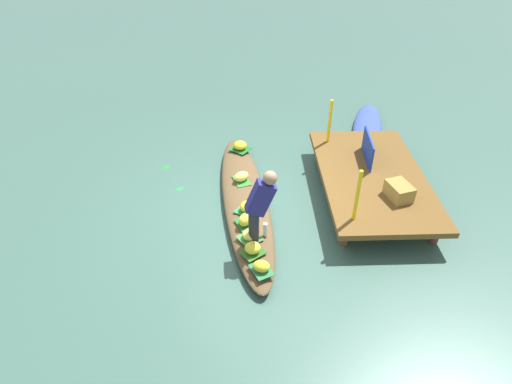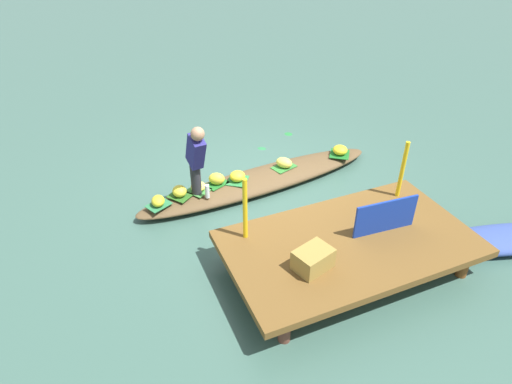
{
  "view_description": "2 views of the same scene",
  "coord_description": "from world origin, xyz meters",
  "px_view_note": "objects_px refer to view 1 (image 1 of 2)",
  "views": [
    {
      "loc": [
        6.1,
        -0.02,
        4.75
      ],
      "look_at": [
        0.03,
        0.19,
        0.32
      ],
      "focal_mm": 30.7,
      "sensor_mm": 36.0,
      "label": 1
    },
    {
      "loc": [
        2.59,
        5.81,
        4.13
      ],
      "look_at": [
        0.33,
        0.56,
        0.3
      ],
      "focal_mm": 31.31,
      "sensor_mm": 36.0,
      "label": 2
    }
  ],
  "objects_px": {
    "banana_bunch_0": "(253,248)",
    "banana_bunch_1": "(261,266)",
    "water_bottle": "(265,229)",
    "banana_bunch_6": "(240,145)",
    "produce_crate": "(399,191)",
    "banana_bunch_4": "(247,207)",
    "vendor_person": "(260,203)",
    "market_banner": "(368,148)",
    "moored_boat": "(367,129)",
    "banana_bunch_2": "(241,176)",
    "vendor_boat": "(245,201)",
    "banana_bunch_5": "(245,219)",
    "banana_bunch_3": "(250,235)"
  },
  "relations": [
    {
      "from": "banana_bunch_1",
      "to": "banana_bunch_6",
      "type": "xyz_separation_m",
      "value": [
        -3.36,
        -0.28,
        0.01
      ]
    },
    {
      "from": "water_bottle",
      "to": "market_banner",
      "type": "relative_size",
      "value": 0.25
    },
    {
      "from": "banana_bunch_0",
      "to": "produce_crate",
      "type": "bearing_deg",
      "value": 112.1
    },
    {
      "from": "banana_bunch_1",
      "to": "banana_bunch_3",
      "type": "bearing_deg",
      "value": -167.62
    },
    {
      "from": "banana_bunch_4",
      "to": "produce_crate",
      "type": "distance_m",
      "value": 2.48
    },
    {
      "from": "vendor_boat",
      "to": "market_banner",
      "type": "height_order",
      "value": "market_banner"
    },
    {
      "from": "banana_bunch_4",
      "to": "market_banner",
      "type": "xyz_separation_m",
      "value": [
        -1.18,
        2.23,
        0.37
      ]
    },
    {
      "from": "banana_bunch_3",
      "to": "banana_bunch_6",
      "type": "height_order",
      "value": "banana_bunch_6"
    },
    {
      "from": "banana_bunch_3",
      "to": "banana_bunch_6",
      "type": "bearing_deg",
      "value": -177.15
    },
    {
      "from": "banana_bunch_2",
      "to": "banana_bunch_5",
      "type": "relative_size",
      "value": 1.11
    },
    {
      "from": "moored_boat",
      "to": "banana_bunch_2",
      "type": "height_order",
      "value": "banana_bunch_2"
    },
    {
      "from": "vendor_person",
      "to": "produce_crate",
      "type": "xyz_separation_m",
      "value": [
        -0.7,
        2.29,
        -0.35
      ]
    },
    {
      "from": "banana_bunch_1",
      "to": "banana_bunch_3",
      "type": "distance_m",
      "value": 0.69
    },
    {
      "from": "banana_bunch_2",
      "to": "market_banner",
      "type": "distance_m",
      "value": 2.37
    },
    {
      "from": "market_banner",
      "to": "banana_bunch_4",
      "type": "bearing_deg",
      "value": -58.07
    },
    {
      "from": "banana_bunch_0",
      "to": "banana_bunch_2",
      "type": "xyz_separation_m",
      "value": [
        -1.87,
        -0.15,
        -0.0
      ]
    },
    {
      "from": "vendor_boat",
      "to": "moored_boat",
      "type": "bearing_deg",
      "value": 126.98
    },
    {
      "from": "vendor_boat",
      "to": "banana_bunch_1",
      "type": "distance_m",
      "value": 1.8
    },
    {
      "from": "vendor_boat",
      "to": "water_bottle",
      "type": "height_order",
      "value": "water_bottle"
    },
    {
      "from": "banana_bunch_1",
      "to": "moored_boat",
      "type": "bearing_deg",
      "value": 149.35
    },
    {
      "from": "banana_bunch_3",
      "to": "vendor_person",
      "type": "relative_size",
      "value": 0.2
    },
    {
      "from": "water_bottle",
      "to": "banana_bunch_5",
      "type": "bearing_deg",
      "value": -130.18
    },
    {
      "from": "banana_bunch_5",
      "to": "market_banner",
      "type": "bearing_deg",
      "value": 123.93
    },
    {
      "from": "vendor_boat",
      "to": "banana_bunch_0",
      "type": "bearing_deg",
      "value": -2.07
    },
    {
      "from": "banana_bunch_5",
      "to": "banana_bunch_4",
      "type": "bearing_deg",
      "value": 173.4
    },
    {
      "from": "banana_bunch_1",
      "to": "banana_bunch_4",
      "type": "relative_size",
      "value": 0.96
    },
    {
      "from": "banana_bunch_0",
      "to": "water_bottle",
      "type": "height_order",
      "value": "water_bottle"
    },
    {
      "from": "banana_bunch_4",
      "to": "banana_bunch_5",
      "type": "distance_m",
      "value": 0.34
    },
    {
      "from": "banana_bunch_5",
      "to": "water_bottle",
      "type": "relative_size",
      "value": 1.16
    },
    {
      "from": "vendor_boat",
      "to": "market_banner",
      "type": "bearing_deg",
      "value": 102.59
    },
    {
      "from": "moored_boat",
      "to": "banana_bunch_3",
      "type": "xyz_separation_m",
      "value": [
        3.67,
        -2.72,
        0.19
      ]
    },
    {
      "from": "banana_bunch_2",
      "to": "vendor_boat",
      "type": "bearing_deg",
      "value": 7.59
    },
    {
      "from": "moored_boat",
      "to": "market_banner",
      "type": "bearing_deg",
      "value": -0.37
    },
    {
      "from": "banana_bunch_0",
      "to": "banana_bunch_1",
      "type": "xyz_separation_m",
      "value": [
        0.36,
        0.11,
        -0.01
      ]
    },
    {
      "from": "banana_bunch_0",
      "to": "produce_crate",
      "type": "xyz_separation_m",
      "value": [
        -0.98,
        2.41,
        0.26
      ]
    },
    {
      "from": "vendor_person",
      "to": "produce_crate",
      "type": "distance_m",
      "value": 2.42
    },
    {
      "from": "market_banner",
      "to": "produce_crate",
      "type": "xyz_separation_m",
      "value": [
        1.19,
        0.24,
        -0.11
      ]
    },
    {
      "from": "moored_boat",
      "to": "banana_bunch_4",
      "type": "relative_size",
      "value": 10.31
    },
    {
      "from": "moored_boat",
      "to": "banana_bunch_0",
      "type": "bearing_deg",
      "value": -18.45
    },
    {
      "from": "banana_bunch_0",
      "to": "market_banner",
      "type": "bearing_deg",
      "value": 134.97
    },
    {
      "from": "banana_bunch_3",
      "to": "water_bottle",
      "type": "height_order",
      "value": "water_bottle"
    },
    {
      "from": "vendor_boat",
      "to": "banana_bunch_0",
      "type": "distance_m",
      "value": 1.43
    },
    {
      "from": "vendor_person",
      "to": "vendor_boat",
      "type": "bearing_deg",
      "value": -169.79
    },
    {
      "from": "vendor_boat",
      "to": "banana_bunch_1",
      "type": "height_order",
      "value": "banana_bunch_1"
    },
    {
      "from": "banana_bunch_1",
      "to": "market_banner",
      "type": "height_order",
      "value": "market_banner"
    },
    {
      "from": "banana_bunch_2",
      "to": "banana_bunch_4",
      "type": "xyz_separation_m",
      "value": [
        0.89,
        0.09,
        -0.0
      ]
    },
    {
      "from": "moored_boat",
      "to": "banana_bunch_5",
      "type": "xyz_separation_m",
      "value": [
        3.34,
        -2.79,
        0.22
      ]
    },
    {
      "from": "water_bottle",
      "to": "produce_crate",
      "type": "relative_size",
      "value": 0.51
    },
    {
      "from": "banana_bunch_6",
      "to": "banana_bunch_4",
      "type": "bearing_deg",
      "value": 3.05
    },
    {
      "from": "banana_bunch_2",
      "to": "banana_bunch_3",
      "type": "xyz_separation_m",
      "value": [
        1.56,
        0.12,
        -0.02
      ]
    }
  ]
}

